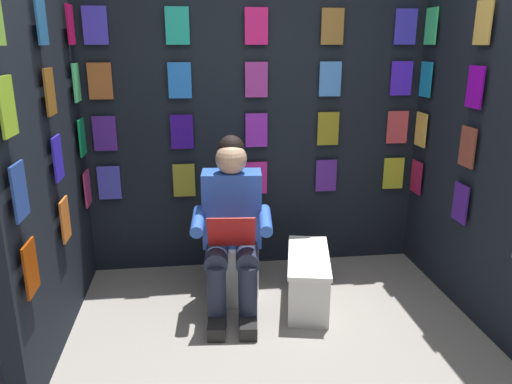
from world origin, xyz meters
TOP-DOWN VIEW (x-y plane):
  - display_wall_back at (0.00, -1.74)m, footprint 2.72×0.14m
  - display_wall_left at (-1.36, -0.85)m, footprint 0.14×1.69m
  - display_wall_right at (1.36, -0.85)m, footprint 0.14×1.69m
  - toilet at (0.23, -1.22)m, footprint 0.43×0.57m
  - person_reading at (0.25, -0.99)m, footprint 0.55×0.71m
  - comic_longbox_near at (-0.28, -0.97)m, footprint 0.42×0.75m

SIDE VIEW (x-z plane):
  - comic_longbox_near at x=-0.28m, z-range 0.00..0.37m
  - toilet at x=0.23m, z-range -0.06..0.71m
  - person_reading at x=0.25m, z-range 0.00..1.20m
  - display_wall_left at x=-1.36m, z-range 0.00..2.11m
  - display_wall_right at x=1.36m, z-range 0.00..2.11m
  - display_wall_back at x=0.00m, z-range 0.00..2.11m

